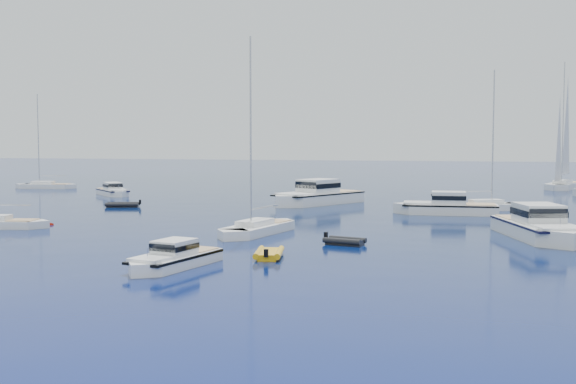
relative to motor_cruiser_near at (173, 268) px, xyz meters
name	(u,v)px	position (x,y,z in m)	size (l,w,h in m)	color
ground	(228,266)	(2.76, 1.02, 0.00)	(400.00, 400.00, 0.00)	navy
motor_cruiser_near	(173,268)	(0.00, 0.00, 0.00)	(2.22, 7.27, 1.91)	white
motor_cruiser_right	(539,238)	(20.21, 16.58, 0.00)	(3.57, 11.67, 3.06)	silver
motor_cruiser_centre	(446,214)	(13.59, 31.67, 0.00)	(3.11, 10.17, 2.67)	silver
motor_cruiser_distant	(316,204)	(-0.09, 38.84, 0.00)	(3.96, 12.94, 3.40)	white
motor_cruiser_horizon	(113,195)	(-26.90, 44.60, 0.00)	(2.41, 7.86, 2.06)	white
sailboat_fore	(258,234)	(0.51, 14.40, 0.00)	(2.59, 9.97, 14.65)	white
sailboat_centre	(482,210)	(16.92, 36.40, 0.00)	(2.49, 9.59, 14.09)	silver
sailboat_far_l	(46,188)	(-42.29, 54.03, 0.00)	(2.44, 9.38, 13.79)	white
sailboat_sails_far	(563,189)	(28.83, 70.94, 0.00)	(3.23, 12.42, 18.26)	white
tender_yellow	(269,257)	(4.11, 4.41, 0.00)	(1.87, 3.35, 0.95)	#E2A60D
tender_grey_near	(345,245)	(7.58, 10.48, 0.00)	(1.59, 2.73, 0.95)	black
tender_grey_far	(123,207)	(-18.68, 30.97, 0.00)	(1.94, 3.52, 0.95)	black
kayak_orange	(44,223)	(-18.25, 16.23, 0.00)	(0.56, 2.91, 0.30)	red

